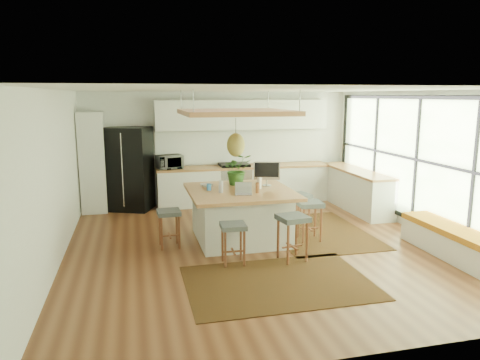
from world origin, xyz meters
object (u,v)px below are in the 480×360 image
object	(u,v)px
stool_near_right	(292,239)
stool_right_front	(309,221)
island_plant	(237,173)
laptop	(243,188)
island	(240,215)
fridge	(129,170)
monitor	(267,172)
stool_right_back	(298,210)
stool_near_left	(233,242)
stool_left_side	(169,227)
microwave	(169,160)

from	to	relation	value
stool_near_right	stool_right_front	size ratio (longest dim) A/B	1.03
island_plant	laptop	bearing A→B (deg)	-96.22
island	island_plant	world-z (taller)	island_plant
fridge	stool_near_right	xyz separation A→B (m)	(2.51, -3.98, -0.57)
stool_right_front	monitor	bearing A→B (deg)	137.63
stool_right_back	stool_near_left	bearing A→B (deg)	-136.01
stool_near_left	stool_left_side	distance (m)	1.38
fridge	stool_right_front	distance (m)	4.47
monitor	island_plant	world-z (taller)	monitor
stool_left_side	microwave	world-z (taller)	microwave
stool_right_front	stool_right_back	world-z (taller)	stool_right_front
stool_right_back	microwave	xyz separation A→B (m)	(-2.35, 2.23, 0.77)
stool_right_front	stool_left_side	size ratio (longest dim) A/B	1.10
island	laptop	xyz separation A→B (m)	(-0.04, -0.40, 0.58)
monitor	island_plant	xyz separation A→B (m)	(-0.51, 0.24, -0.03)
stool_near_right	fridge	bearing A→B (deg)	122.26
fridge	stool_right_back	xyz separation A→B (m)	(3.27, -2.27, -0.57)
stool_left_side	laptop	size ratio (longest dim) A/B	2.13
laptop	stool_right_front	bearing A→B (deg)	16.68
fridge	monitor	world-z (taller)	fridge
stool_near_left	stool_right_front	size ratio (longest dim) A/B	0.90
stool_right_front	island_plant	size ratio (longest dim) A/B	1.23
fridge	island_plant	distance (m)	3.04
stool_near_left	stool_left_side	bearing A→B (deg)	130.91
stool_near_left	laptop	xyz separation A→B (m)	(0.35, 0.76, 0.70)
stool_right_front	stool_right_back	distance (m)	0.84
stool_left_side	stool_right_front	bearing A→B (deg)	-5.09
stool_left_side	stool_near_left	bearing A→B (deg)	-49.09
fridge	stool_near_right	bearing A→B (deg)	-35.78
fridge	island_plant	xyz separation A→B (m)	(2.01, -2.27, 0.24)
fridge	stool_right_front	world-z (taller)	fridge
stool_right_back	island_plant	xyz separation A→B (m)	(-1.26, -0.00, 0.81)
monitor	island_plant	distance (m)	0.57
stool_right_back	stool_near_right	bearing A→B (deg)	-113.79
stool_right_front	laptop	world-z (taller)	laptop
fridge	monitor	xyz separation A→B (m)	(2.52, -2.51, 0.26)
fridge	stool_right_back	world-z (taller)	fridge
fridge	island	xyz separation A→B (m)	(1.95, -2.76, -0.46)
laptop	microwave	bearing A→B (deg)	121.73
stool_right_back	laptop	world-z (taller)	laptop
island	stool_left_side	size ratio (longest dim) A/B	2.81
island_plant	stool_right_back	bearing A→B (deg)	0.02
stool_near_left	microwave	size ratio (longest dim) A/B	1.14
fridge	stool_left_side	size ratio (longest dim) A/B	2.89
stool_right_front	island	bearing A→B (deg)	164.38
monitor	microwave	bearing A→B (deg)	139.58
stool_left_side	island_plant	bearing A→B (deg)	24.07
stool_near_right	island_plant	size ratio (longest dim) A/B	1.26
stool_near_right	stool_left_side	bearing A→B (deg)	149.25
island_plant	fridge	bearing A→B (deg)	131.49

